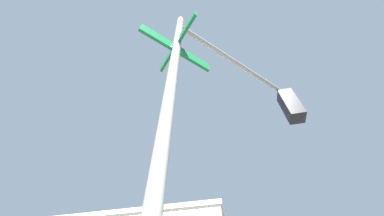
% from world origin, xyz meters
% --- Properties ---
extents(traffic_signal_near, '(2.49, 2.42, 5.92)m').
position_xyz_m(traffic_signal_near, '(-6.53, -6.58, 4.19)').
color(traffic_signal_near, slate).
rests_on(traffic_signal_near, ground_plane).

